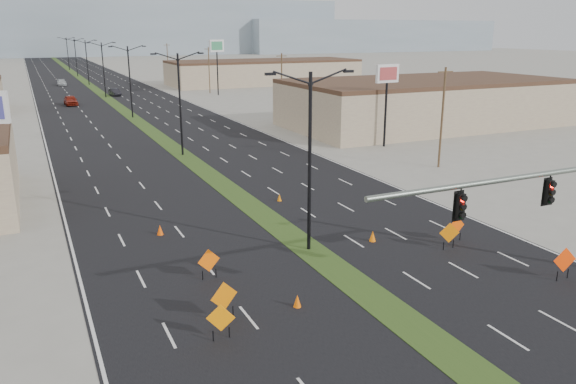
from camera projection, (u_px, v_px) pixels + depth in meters
name	position (u px, v px, depth m)	size (l,w,h in m)	color
ground	(449.00, 355.00, 21.67)	(600.00, 600.00, 0.00)	gray
road_surface	(103.00, 95.00, 108.80)	(25.00, 400.00, 0.02)	black
median_strip	(103.00, 95.00, 108.80)	(2.00, 400.00, 0.04)	#304D1B
building_se_near	(425.00, 104.00, 73.90)	(36.00, 18.00, 5.50)	tan
building_se_far	(264.00, 73.00, 132.22)	(44.00, 16.00, 5.00)	tan
mesa_center	(129.00, 27.00, 295.40)	(220.00, 50.00, 28.00)	gray
mesa_east	(365.00, 36.00, 344.80)	(160.00, 50.00, 18.00)	gray
signal_mast	(576.00, 196.00, 25.55)	(16.30, 0.60, 8.00)	slate
streetlight_0	(310.00, 157.00, 30.63)	(5.15, 0.24, 10.02)	black
streetlight_1	(180.00, 101.00, 55.02)	(5.15, 0.24, 10.02)	black
streetlight_2	(130.00, 79.00, 79.42)	(5.15, 0.24, 10.02)	black
streetlight_3	(103.00, 68.00, 103.82)	(5.15, 0.24, 10.02)	black
streetlight_4	(87.00, 61.00, 128.22)	(5.15, 0.24, 10.02)	black
streetlight_5	(76.00, 56.00, 152.61)	(5.15, 0.24, 10.02)	black
streetlight_6	(68.00, 53.00, 177.01)	(5.15, 0.24, 10.02)	black
utility_pole_0	(442.00, 116.00, 50.26)	(1.60, 0.20, 9.00)	#4C3823
utility_pole_1	(282.00, 84.00, 80.76)	(1.60, 0.20, 9.00)	#4C3823
utility_pole_2	(209.00, 69.00, 111.26)	(1.60, 0.20, 9.00)	#4C3823
utility_pole_3	(168.00, 61.00, 141.75)	(1.60, 0.20, 9.00)	#4C3823
car_left	(71.00, 100.00, 93.89)	(1.95, 4.85, 1.65)	maroon
car_mid	(115.00, 92.00, 107.94)	(1.44, 4.14, 1.36)	black
car_far	(62.00, 83.00, 127.72)	(1.88, 4.61, 1.34)	#B1B8BC
construction_sign_0	(224.00, 297.00, 24.09)	(1.30, 0.34, 1.76)	#D96B04
construction_sign_1	(221.00, 319.00, 22.51)	(1.10, 0.47, 1.56)	orange
construction_sign_2	(209.00, 262.00, 28.06)	(1.20, 0.23, 1.61)	#FF6005
construction_sign_3	(449.00, 234.00, 31.94)	(1.15, 0.40, 1.59)	orange
construction_sign_4	(565.00, 261.00, 27.94)	(1.28, 0.27, 1.73)	#FF3C05
construction_sign_5	(456.00, 227.00, 33.14)	(1.17, 0.09, 1.56)	#F84F05
cone_0	(297.00, 301.00, 25.35)	(0.37, 0.37, 0.61)	#F56205
cone_1	(373.00, 236.00, 33.27)	(0.40, 0.40, 0.67)	#FF6F05
cone_2	(279.00, 197.00, 41.17)	(0.33, 0.33, 0.55)	orange
cone_3	(160.00, 230.00, 34.32)	(0.40, 0.40, 0.66)	#ED4E05
pole_sign_east_near	(387.00, 80.00, 58.84)	(2.86, 0.64, 8.70)	black
pole_sign_east_far	(217.00, 50.00, 106.95)	(3.28, 1.63, 10.44)	black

